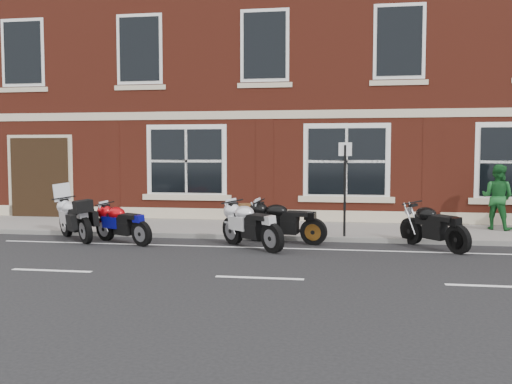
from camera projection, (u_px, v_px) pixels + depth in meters
ground at (279, 250)px, 13.15m from camera, size 80.00×80.00×0.00m
sidewalk at (292, 230)px, 16.10m from camera, size 30.00×3.00×0.12m
kerb at (286, 238)px, 14.55m from camera, size 30.00×0.16×0.12m
pub_building at (310, 60)px, 23.08m from camera, size 24.00×12.00×12.00m
moto_touring_silver at (75, 217)px, 14.67m from camera, size 1.64×1.64×1.43m
moto_sport_red at (123, 222)px, 14.09m from camera, size 1.81×1.08×0.90m
moto_sport_black at (284, 221)px, 14.11m from camera, size 2.11×0.67×0.97m
moto_sport_silver at (252, 224)px, 13.35m from camera, size 1.71×1.62×1.00m
moto_naked_black at (433, 225)px, 13.29m from camera, size 1.38×1.82×0.97m
pedestrian_right at (497, 197)px, 15.66m from camera, size 1.10×1.05×1.80m
barrel_planter at (247, 214)px, 16.64m from camera, size 0.56×0.56×0.63m
parking_sign at (345, 182)px, 14.34m from camera, size 0.33×0.11×2.37m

